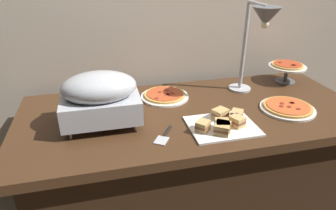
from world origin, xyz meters
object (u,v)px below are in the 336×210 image
Objects in this scene: pizza_plate_front at (288,108)px; pizza_plate_raised_stand at (287,68)px; sauce_cup_near at (104,94)px; pizza_plate_center at (165,96)px; sandwich_platter at (223,124)px; serving_spatula at (164,136)px; chafing_dish at (100,96)px; heat_lamp at (261,27)px.

pizza_plate_front is 0.45m from pizza_plate_raised_stand.
pizza_plate_front is at bearing -22.83° from sauce_cup_near.
pizza_plate_center is 0.86m from pizza_plate_raised_stand.
sandwich_platter is 2.06× the size of serving_spatula.
pizza_plate_center is (0.38, 0.24, -0.14)m from chafing_dish.
sandwich_platter is (0.58, -0.18, -0.13)m from chafing_dish.
heat_lamp is at bearing -15.55° from sauce_cup_near.
heat_lamp reaches higher than sauce_cup_near.
sandwich_platter is (-0.30, -0.27, -0.40)m from heat_lamp.
chafing_dish is at bearing 162.81° from sandwich_platter.
pizza_plate_raised_stand is 1.21m from sauce_cup_near.
heat_lamp is at bearing 6.25° from chafing_dish.
pizza_plate_raised_stand is 3.41× the size of sauce_cup_near.
serving_spatula is (-0.30, -0.01, -0.02)m from sandwich_platter.
chafing_dish reaches higher than sauce_cup_near.
pizza_plate_front is 0.89× the size of sandwich_platter.
pizza_plate_center is (-0.50, 0.14, -0.41)m from heat_lamp.
serving_spatula is (-0.96, -0.49, -0.10)m from pizza_plate_raised_stand.
pizza_plate_center is at bearing 115.43° from sandwich_platter.
serving_spatula is at bearing -177.68° from sandwich_platter.
sauce_cup_near is (-0.98, 0.41, 0.01)m from pizza_plate_front.
sauce_cup_near reaches higher than pizza_plate_center.
heat_lamp reaches higher than chafing_dish.
chafing_dish is 1.31× the size of pizza_plate_center.
chafing_dish is 1.14× the size of sandwich_platter.
serving_spatula is at bearing -154.42° from heat_lamp.
heat_lamp is 0.66m from pizza_plate_center.
heat_lamp is at bearing 25.58° from serving_spatula.
chafing_dish is 0.92m from heat_lamp.
pizza_plate_raised_stand is at bearing 3.93° from pizza_plate_center.
heat_lamp is (0.88, 0.10, 0.27)m from chafing_dish.
sauce_cup_near is at bearing 137.27° from sandwich_platter.
chafing_dish is 5.32× the size of sauce_cup_near.
chafing_dish is at bearing -173.75° from heat_lamp.
chafing_dish reaches higher than pizza_plate_center.
serving_spatula is (0.25, -0.52, -0.02)m from sauce_cup_near.
sauce_cup_near is (-0.55, 0.51, -0.00)m from sandwich_platter.
pizza_plate_center is 0.37m from sauce_cup_near.
pizza_plate_front is at bearing -4.56° from chafing_dish.
pizza_plate_raised_stand is 0.73× the size of sandwich_platter.
pizza_plate_raised_stand is 1.08m from serving_spatula.
sandwich_platter is at bearing -64.57° from pizza_plate_center.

